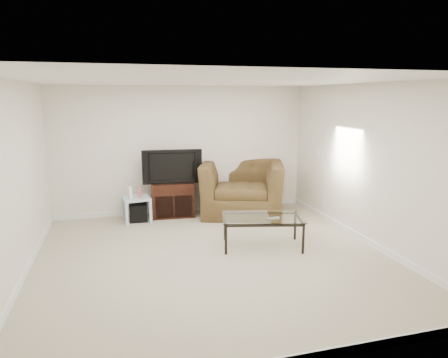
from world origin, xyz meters
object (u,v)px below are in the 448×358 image
object	(u,v)px
subwoofer	(138,212)
recliner	(242,179)
side_table	(137,209)
tv_stand	(173,199)
coffee_table	(262,232)
television	(172,166)

from	to	relation	value
subwoofer	recliner	size ratio (longest dim) A/B	0.20
subwoofer	side_table	bearing A→B (deg)	-139.88
tv_stand	coffee_table	bearing A→B (deg)	-58.76
television	side_table	world-z (taller)	television
coffee_table	tv_stand	bearing A→B (deg)	118.21
television	coffee_table	bearing A→B (deg)	-57.39
subwoofer	recliner	bearing A→B (deg)	-1.08
side_table	television	bearing A→B (deg)	13.63
tv_stand	coffee_table	world-z (taller)	tv_stand
side_table	coffee_table	xyz separation A→B (m)	(1.80, -1.84, 0.01)
side_table	subwoofer	distance (m)	0.08
side_table	coffee_table	bearing A→B (deg)	-45.68
tv_stand	subwoofer	world-z (taller)	tv_stand
television	tv_stand	bearing A→B (deg)	90.94
television	coffee_table	distance (m)	2.42
side_table	coffee_table	world-z (taller)	coffee_table
television	subwoofer	world-z (taller)	television
tv_stand	side_table	bearing A→B (deg)	-160.82
television	subwoofer	distance (m)	1.08
coffee_table	subwoofer	bearing A→B (deg)	133.55
subwoofer	coffee_table	size ratio (longest dim) A/B	0.26
tv_stand	television	distance (m)	0.66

